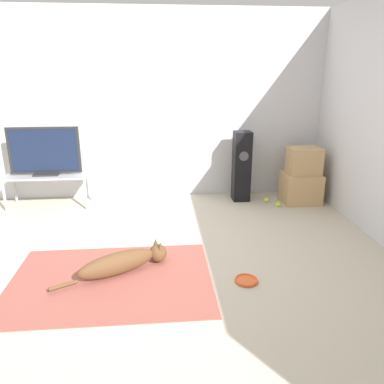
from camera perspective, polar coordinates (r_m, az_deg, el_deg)
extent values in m
plane|color=#BCB29E|center=(3.65, -8.70, -10.97)|extent=(12.00, 12.00, 0.00)
cube|color=silver|center=(5.31, -8.11, 12.71)|extent=(8.00, 0.06, 2.55)
cube|color=#934C42|center=(3.45, -12.21, -12.99)|extent=(1.76, 1.24, 0.01)
ellipsoid|color=brown|center=(3.47, -11.32, -10.65)|extent=(0.73, 0.50, 0.21)
sphere|color=brown|center=(3.63, -5.22, -9.27)|extent=(0.17, 0.17, 0.17)
cone|color=brown|center=(3.62, -5.56, -7.64)|extent=(0.05, 0.05, 0.08)
cone|color=brown|center=(3.55, -4.84, -8.20)|extent=(0.05, 0.05, 0.08)
cylinder|color=brown|center=(3.38, -19.04, -13.31)|extent=(0.22, 0.14, 0.03)
cylinder|color=#DB511E|center=(3.39, 8.26, -13.24)|extent=(0.20, 0.20, 0.02)
torus|color=#DB511E|center=(3.39, 8.26, -13.13)|extent=(0.21, 0.21, 0.02)
cube|color=tan|center=(5.39, 16.21, 0.59)|extent=(0.50, 0.41, 0.41)
cube|color=tan|center=(5.31, 16.69, 4.57)|extent=(0.42, 0.34, 0.36)
cube|color=black|center=(5.24, 7.55, 3.89)|extent=(0.23, 0.23, 0.97)
cylinder|color=#4C4C51|center=(5.09, 7.92, 5.41)|extent=(0.13, 0.00, 0.13)
cube|color=#A8A8AD|center=(5.33, -21.18, 2.38)|extent=(1.08, 0.43, 0.02)
cylinder|color=#A8A8AD|center=(5.39, -26.69, -0.63)|extent=(0.04, 0.04, 0.42)
cylinder|color=#A8A8AD|center=(5.09, -15.91, -0.34)|extent=(0.04, 0.04, 0.42)
cylinder|color=#A8A8AD|center=(5.72, -25.39, 0.58)|extent=(0.04, 0.04, 0.42)
cylinder|color=#A8A8AD|center=(5.45, -15.22, 0.91)|extent=(0.04, 0.04, 0.42)
cube|color=#232326|center=(5.32, -21.21, 2.61)|extent=(0.32, 0.20, 0.03)
cube|color=#232326|center=(5.26, -21.58, 5.94)|extent=(0.91, 0.04, 0.61)
cube|color=#141E38|center=(5.24, -21.64, 5.90)|extent=(0.84, 0.01, 0.55)
sphere|color=#C6E033|center=(5.18, 12.99, -1.85)|extent=(0.07, 0.07, 0.07)
sphere|color=#C6E033|center=(5.32, 11.26, -1.18)|extent=(0.07, 0.07, 0.07)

